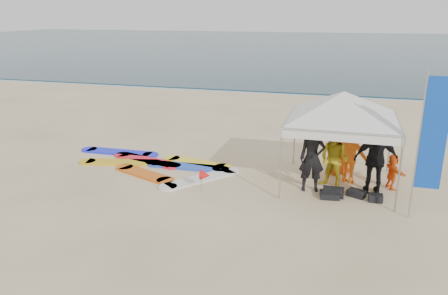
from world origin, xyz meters
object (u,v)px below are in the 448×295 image
object	(u,v)px
person_orange_a	(351,152)
surfboard_spread	(158,165)
feather_flag	(432,136)
person_orange_b	(341,144)
person_seated	(393,171)
marker_pennant	(205,175)
person_black_a	(312,158)
person_yellow	(334,159)
person_black_b	(376,159)
canopy_tent	(345,92)

from	to	relation	value
person_orange_a	surfboard_spread	size ratio (longest dim) A/B	0.32
feather_flag	surfboard_spread	bearing A→B (deg)	166.92
person_orange_b	person_seated	world-z (taller)	person_orange_b
surfboard_spread	person_seated	bearing A→B (deg)	0.43
person_orange_a	marker_pennant	bearing A→B (deg)	51.15
person_black_a	person_seated	xyz separation A→B (m)	(2.18, 0.76, -0.44)
person_yellow	feather_flag	distance (m)	2.84
person_black_b	marker_pennant	bearing A→B (deg)	7.21
canopy_tent	marker_pennant	xyz separation A→B (m)	(-3.49, -1.59, -2.21)
person_orange_b	marker_pennant	world-z (taller)	person_orange_b
canopy_tent	surfboard_spread	world-z (taller)	canopy_tent
person_orange_b	canopy_tent	xyz separation A→B (m)	(-0.01, -0.91, 1.75)
person_yellow	person_orange_a	bearing A→B (deg)	79.98
person_seated	surfboard_spread	bearing A→B (deg)	66.97
canopy_tent	feather_flag	distance (m)	2.72
person_seated	canopy_tent	xyz separation A→B (m)	(-1.47, -0.11, 2.19)
person_black_b	person_orange_b	world-z (taller)	person_black_b
marker_pennant	person_orange_b	bearing A→B (deg)	35.53
person_orange_a	feather_flag	distance (m)	2.90
person_orange_a	person_black_b	world-z (taller)	person_black_b
person_orange_b	marker_pennant	size ratio (longest dim) A/B	2.97
person_orange_a	marker_pennant	size ratio (longest dim) A/B	2.85
person_seated	canopy_tent	distance (m)	2.65
person_orange_a	person_orange_b	distance (m)	0.67
person_black_b	canopy_tent	size ratio (longest dim) A/B	0.48
person_black_a	marker_pennant	xyz separation A→B (m)	(-2.78, -0.93, -0.46)
person_seated	feather_flag	bearing A→B (deg)	172.77
feather_flag	surfboard_spread	world-z (taller)	feather_flag
surfboard_spread	person_orange_b	bearing A→B (deg)	8.54
person_orange_b	person_seated	size ratio (longest dim) A/B	1.87
person_black_a	person_orange_a	xyz separation A→B (m)	(1.02, 0.97, -0.04)
person_yellow	person_seated	distance (m)	1.70
person_seated	person_orange_a	bearing A→B (deg)	56.47
person_black_a	marker_pennant	bearing A→B (deg)	-173.85
person_black_b	canopy_tent	bearing A→B (deg)	-28.58
person_yellow	person_black_b	distance (m)	1.10
person_black_a	surfboard_spread	xyz separation A→B (m)	(-4.96, 0.71, -0.92)
marker_pennant	surfboard_spread	world-z (taller)	marker_pennant
person_orange_a	feather_flag	bearing A→B (deg)	154.23
person_orange_a	canopy_tent	xyz separation A→B (m)	(-0.31, -0.31, 1.79)
marker_pennant	surfboard_spread	distance (m)	2.77
person_seated	surfboard_spread	size ratio (longest dim) A/B	0.18
person_black_a	person_yellow	xyz separation A→B (m)	(0.58, 0.34, -0.09)
person_black_b	feather_flag	world-z (taller)	feather_flag
person_orange_b	feather_flag	xyz separation A→B (m)	(2.00, -2.64, 1.13)
person_seated	feather_flag	distance (m)	2.48
person_black_b	person_orange_b	xyz separation A→B (m)	(-0.96, 1.26, -0.03)
person_yellow	person_seated	world-z (taller)	person_yellow
person_orange_a	person_orange_b	world-z (taller)	person_orange_b
person_seated	marker_pennant	distance (m)	5.24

